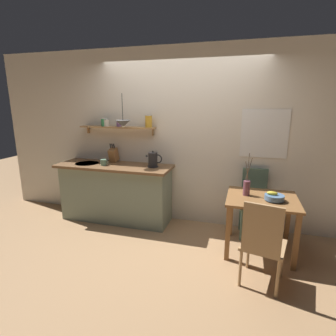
% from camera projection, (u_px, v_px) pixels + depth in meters
% --- Properties ---
extents(ground_plane, '(14.00, 14.00, 0.00)m').
position_uv_depth(ground_plane, '(170.00, 236.00, 3.87)').
color(ground_plane, '#A87F56').
extents(back_wall, '(6.80, 0.11, 2.70)m').
position_uv_depth(back_wall, '(194.00, 138.00, 4.10)').
color(back_wall, silver).
rests_on(back_wall, ground_plane).
extents(kitchen_counter, '(1.83, 0.63, 0.93)m').
position_uv_depth(kitchen_counter, '(116.00, 192.00, 4.33)').
color(kitchen_counter, gray).
rests_on(kitchen_counter, ground_plane).
extents(wall_shelf, '(1.25, 0.20, 0.32)m').
position_uv_depth(wall_shelf, '(121.00, 125.00, 4.22)').
color(wall_shelf, tan).
extents(dining_table, '(0.86, 0.77, 0.73)m').
position_uv_depth(dining_table, '(261.00, 207.00, 3.36)').
color(dining_table, brown).
rests_on(dining_table, ground_plane).
extents(dining_chair_near, '(0.51, 0.51, 0.95)m').
position_uv_depth(dining_chair_near, '(263.00, 241.00, 2.70)').
color(dining_chair_near, tan).
rests_on(dining_chair_near, ground_plane).
extents(dining_chair_far, '(0.42, 0.42, 0.97)m').
position_uv_depth(dining_chair_far, '(254.00, 200.00, 3.83)').
color(dining_chair_far, '#4C6B5B').
rests_on(dining_chair_far, ground_plane).
extents(fruit_bowl, '(0.23, 0.23, 0.12)m').
position_uv_depth(fruit_bowl, '(274.00, 197.00, 3.22)').
color(fruit_bowl, '#51759E').
rests_on(fruit_bowl, dining_table).
extents(twig_vase, '(0.09, 0.09, 0.54)m').
position_uv_depth(twig_vase, '(247.00, 187.00, 3.40)').
color(twig_vase, brown).
rests_on(twig_vase, dining_table).
extents(electric_kettle, '(0.25, 0.16, 0.25)m').
position_uv_depth(electric_kettle, '(153.00, 160.00, 4.03)').
color(electric_kettle, black).
rests_on(electric_kettle, kitchen_counter).
extents(knife_block, '(0.11, 0.20, 0.31)m').
position_uv_depth(knife_block, '(114.00, 155.00, 4.37)').
color(knife_block, '#9E6B3D').
rests_on(knife_block, kitchen_counter).
extents(coffee_mug_by_sink, '(0.13, 0.09, 0.09)m').
position_uv_depth(coffee_mug_by_sink, '(104.00, 162.00, 4.16)').
color(coffee_mug_by_sink, slate).
rests_on(coffee_mug_by_sink, kitchen_counter).
extents(pendant_lamp, '(0.22, 0.22, 0.50)m').
position_uv_depth(pendant_lamp, '(123.00, 124.00, 4.00)').
color(pendant_lamp, black).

